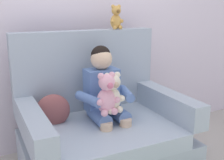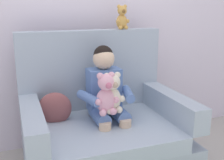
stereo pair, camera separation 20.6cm
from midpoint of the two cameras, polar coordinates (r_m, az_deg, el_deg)
back_wall at (r=2.65m, az=-3.87°, el=14.91°), size 6.00×0.10×2.60m
armchair at (r=2.30m, az=0.75°, el=-10.06°), size 1.23×0.92×1.09m
seated_child at (r=2.21m, az=1.57°, el=-2.75°), size 0.45×0.39×0.82m
plush_pink at (r=2.04m, az=1.67°, el=-3.01°), size 0.19×0.15×0.31m
plush_cream at (r=2.08m, az=2.90°, el=-2.81°), size 0.18×0.15×0.30m
plush_honey_on_backrest at (r=2.49m, az=4.46°, el=12.42°), size 0.12×0.10×0.21m
throw_pillow at (r=2.23m, az=-8.89°, el=-5.77°), size 0.27×0.15×0.26m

